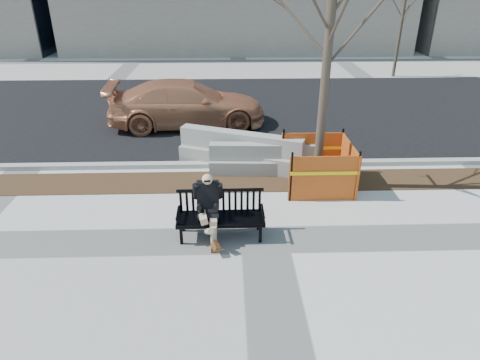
# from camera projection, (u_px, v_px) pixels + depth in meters

# --- Properties ---
(ground) EXTENTS (120.00, 120.00, 0.00)m
(ground) POSITION_uv_depth(u_px,v_px,m) (265.00, 240.00, 8.38)
(ground) COLOR beige
(ground) RESTS_ON ground
(mulch_strip) EXTENTS (40.00, 1.20, 0.02)m
(mulch_strip) POSITION_uv_depth(u_px,v_px,m) (256.00, 181.00, 10.71)
(mulch_strip) COLOR #47301C
(mulch_strip) RESTS_ON ground
(asphalt_street) EXTENTS (60.00, 10.40, 0.01)m
(asphalt_street) POSITION_uv_depth(u_px,v_px,m) (246.00, 110.00, 16.26)
(asphalt_street) COLOR black
(asphalt_street) RESTS_ON ground
(curb) EXTENTS (60.00, 0.25, 0.12)m
(curb) POSITION_uv_depth(u_px,v_px,m) (254.00, 164.00, 11.53)
(curb) COLOR #9E9B93
(curb) RESTS_ON ground
(bench) EXTENTS (1.77, 0.65, 0.94)m
(bench) POSITION_uv_depth(u_px,v_px,m) (221.00, 236.00, 8.49)
(bench) COLOR black
(bench) RESTS_ON ground
(seated_man) EXTENTS (0.57, 0.94, 1.31)m
(seated_man) POSITION_uv_depth(u_px,v_px,m) (209.00, 235.00, 8.52)
(seated_man) COLOR black
(seated_man) RESTS_ON ground
(tree_fence) EXTENTS (2.42, 2.42, 6.05)m
(tree_fence) POSITION_uv_depth(u_px,v_px,m) (316.00, 185.00, 10.51)
(tree_fence) COLOR orange
(tree_fence) RESTS_ON ground
(sedan) EXTENTS (5.41, 2.55, 1.52)m
(sedan) POSITION_uv_depth(u_px,v_px,m) (188.00, 125.00, 14.63)
(sedan) COLOR #BB734C
(sedan) RESTS_ON ground
(jersey_barrier_left) EXTENTS (3.41, 1.90, 0.97)m
(jersey_barrier_left) POSITION_uv_depth(u_px,v_px,m) (241.00, 166.00, 11.57)
(jersey_barrier_left) COLOR gray
(jersey_barrier_left) RESTS_ON ground
(jersey_barrier_right) EXTENTS (2.87, 0.69, 0.82)m
(jersey_barrier_right) POSITION_uv_depth(u_px,v_px,m) (264.00, 172.00, 11.19)
(jersey_barrier_right) COLOR gray
(jersey_barrier_right) RESTS_ON ground
(far_tree_right) EXTENTS (2.11, 2.11, 4.73)m
(far_tree_right) POSITION_uv_depth(u_px,v_px,m) (393.00, 76.00, 21.46)
(far_tree_right) COLOR #493F2F
(far_tree_right) RESTS_ON ground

